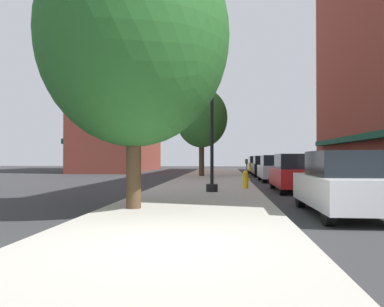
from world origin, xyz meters
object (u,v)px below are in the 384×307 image
(car_yellow, at_px, (258,165))
(parking_meter_near, at_px, (247,168))
(tree_near, at_px, (134,38))
(car_red, at_px, (295,173))
(car_white, at_px, (344,184))
(car_black, at_px, (264,166))
(tree_mid, at_px, (202,118))
(lamppost, at_px, (212,116))
(fire_hydrant, at_px, (246,179))
(car_silver, at_px, (274,169))

(car_yellow, bearing_deg, parking_meter_near, -97.20)
(tree_near, xyz_separation_m, car_red, (5.51, 6.94, -3.95))
(car_white, distance_m, car_black, 21.01)
(car_yellow, bearing_deg, tree_mid, -121.35)
(car_black, bearing_deg, lamppost, -100.68)
(lamppost, bearing_deg, car_red, 23.89)
(fire_hydrant, relative_size, parking_meter_near, 0.60)
(fire_hydrant, bearing_deg, car_red, -6.70)
(lamppost, xyz_separation_m, parking_meter_near, (1.64, 4.71, -2.25))
(car_red, bearing_deg, tree_near, -126.36)
(car_black, bearing_deg, fire_hydrant, -96.59)
(fire_hydrant, distance_m, car_yellow, 20.23)
(car_white, bearing_deg, car_black, 89.50)
(car_red, bearing_deg, car_white, -87.91)
(car_silver, bearing_deg, car_black, 91.35)
(tree_near, distance_m, car_silver, 15.76)
(lamppost, xyz_separation_m, fire_hydrant, (1.44, 1.84, -2.68))
(car_white, bearing_deg, fire_hydrant, 105.97)
(lamppost, bearing_deg, car_white, -56.46)
(tree_mid, relative_size, car_silver, 1.56)
(parking_meter_near, height_order, car_silver, car_silver)
(fire_hydrant, height_order, car_silver, car_silver)
(tree_mid, distance_m, car_red, 13.58)
(car_yellow, bearing_deg, car_red, -90.75)
(parking_meter_near, relative_size, car_black, 0.30)
(tree_near, bearing_deg, fire_hydrant, 64.92)
(fire_hydrant, distance_m, tree_near, 9.00)
(car_white, bearing_deg, car_yellow, 89.50)
(car_silver, bearing_deg, fire_hydrant, -105.59)
(car_black, bearing_deg, tree_near, -102.47)
(car_white, bearing_deg, car_silver, 89.50)
(tree_near, relative_size, car_white, 1.78)
(tree_mid, bearing_deg, parking_meter_near, -71.90)
(car_white, distance_m, car_yellow, 27.36)
(car_silver, bearing_deg, car_white, -88.65)
(lamppost, relative_size, tree_near, 0.77)
(lamppost, bearing_deg, parking_meter_near, 70.85)
(car_black, bearing_deg, car_silver, -87.74)
(parking_meter_near, relative_size, tree_near, 0.17)
(lamppost, relative_size, fire_hydrant, 7.47)
(car_white, bearing_deg, parking_meter_near, 100.41)
(lamppost, height_order, tree_near, tree_near)
(lamppost, xyz_separation_m, car_yellow, (3.59, 21.95, -2.39))
(car_white, height_order, car_silver, same)
(lamppost, distance_m, car_red, 4.59)
(lamppost, bearing_deg, car_silver, 68.01)
(fire_hydrant, xyz_separation_m, car_white, (2.14, -7.25, 0.29))
(car_yellow, bearing_deg, car_black, -90.75)
(parking_meter_near, xyz_separation_m, tree_mid, (-2.94, 8.98, 3.59))
(lamppost, relative_size, car_yellow, 1.37)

